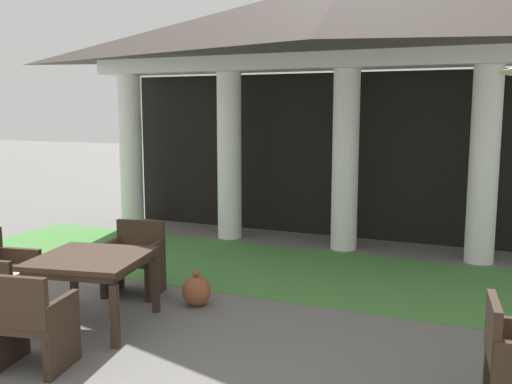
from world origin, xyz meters
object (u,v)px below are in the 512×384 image
Objects in this scene: patio_chair_mid_left_north at (135,260)px; patio_chair_mid_left_west at (2,278)px; patio_chair_mid_left_south at (32,323)px; terracotta_urn at (197,291)px; patio_table_mid_left at (91,265)px.

patio_chair_mid_left_west reaches higher than patio_chair_mid_left_north.
patio_chair_mid_left_south is 1.45m from patio_chair_mid_left_west.
patio_chair_mid_left_north is 0.92m from terracotta_urn.
patio_chair_mid_left_south is at bearing -78.95° from patio_table_mid_left.
patio_table_mid_left is 1.34× the size of patio_chair_mid_left_west.
patio_chair_mid_left_north reaches higher than patio_table_mid_left.
terracotta_urn is at bearing 64.70° from patio_chair_mid_left_south.
patio_chair_mid_left_north is at bearing 134.96° from patio_chair_mid_left_west.
patio_table_mid_left is 1.05m from patio_chair_mid_left_north.
patio_chair_mid_left_west is (-1.01, -0.20, -0.20)m from patio_table_mid_left.
patio_chair_mid_left_north is 0.93× the size of patio_chair_mid_left_west.
patio_chair_mid_left_west is (-0.81, -1.20, 0.02)m from patio_chair_mid_left_north.
patio_chair_mid_left_west is at bearing -146.67° from terracotta_urn.
patio_chair_mid_left_west is 2.19× the size of terracotta_urn.
patio_chair_mid_left_south is at bearing -104.25° from terracotta_urn.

